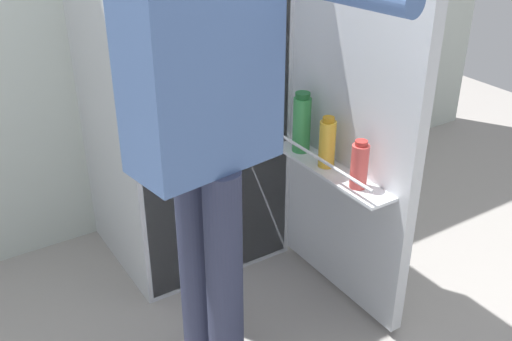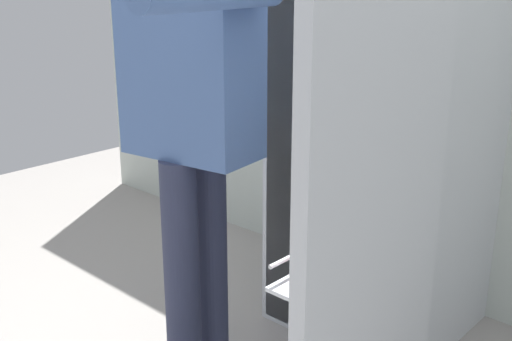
{
  "view_description": "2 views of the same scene",
  "coord_description": "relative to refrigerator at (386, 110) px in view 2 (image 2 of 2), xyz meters",
  "views": [
    {
      "loc": [
        -1.01,
        -1.59,
        1.63
      ],
      "look_at": [
        -0.01,
        -0.04,
        0.65
      ],
      "focal_mm": 42.28,
      "sensor_mm": 36.0,
      "label": 1
    },
    {
      "loc": [
        1.18,
        -1.46,
        1.37
      ],
      "look_at": [
        -0.05,
        -0.11,
        0.79
      ],
      "focal_mm": 43.59,
      "sensor_mm": 36.0,
      "label": 2
    }
  ],
  "objects": [
    {
      "name": "kitchen_wall",
      "position": [
        -0.03,
        0.42,
        0.33
      ],
      "size": [
        4.4,
        0.1,
        2.44
      ],
      "primitive_type": "cube",
      "color": "beige",
      "rests_on": "ground_plane"
    },
    {
      "name": "refrigerator",
      "position": [
        0.0,
        0.0,
        0.0
      ],
      "size": [
        0.74,
        1.3,
        1.78
      ],
      "color": "silver",
      "rests_on": "ground_plane"
    },
    {
      "name": "person",
      "position": [
        -0.29,
        -0.68,
        0.08
      ],
      "size": [
        0.6,
        0.7,
        1.62
      ],
      "color": "#2D334C",
      "rests_on": "ground_plane"
    }
  ]
}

